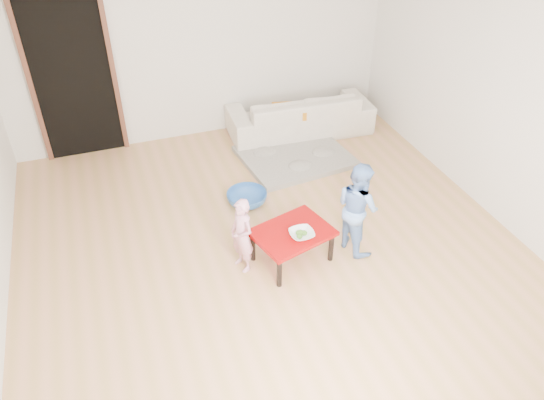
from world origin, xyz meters
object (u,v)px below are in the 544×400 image
sofa (300,114)px  child_blue (358,207)px  basin (247,198)px  child_pink (242,236)px  red_table (292,246)px  bowl (302,234)px

sofa → child_blue: (-0.38, -2.44, 0.21)m
child_blue → basin: child_blue is taller
sofa → child_pink: bearing=59.8°
red_table → basin: size_ratio=1.58×
sofa → bowl: 2.72m
sofa → bowl: size_ratio=8.35×
child_blue → basin: (-0.81, 1.07, -0.42)m
red_table → bowl: bearing=-63.2°
red_table → bowl: bowl is taller
sofa → child_pink: (-1.55, -2.36, 0.11)m
sofa → bowl: bearing=71.3°
red_table → child_pink: size_ratio=0.92×
basin → child_pink: bearing=-109.5°
bowl → child_pink: (-0.54, 0.17, 0.00)m
sofa → child_pink: 2.82m
sofa → child_pink: size_ratio=2.47×
red_table → sofa: bearing=66.4°
sofa → red_table: sofa is taller
bowl → red_table: bearing=116.8°
red_table → basin: bearing=97.4°
child_blue → basin: 1.40m
bowl → basin: 1.21m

